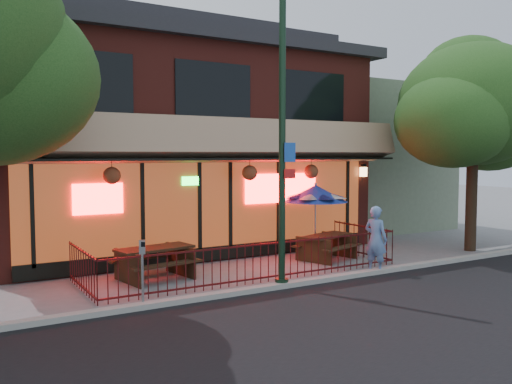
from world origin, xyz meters
TOP-DOWN VIEW (x-y plane):
  - ground at (0.00, 0.00)m, footprint 80.00×80.00m
  - asphalt_street at (0.00, -6.00)m, footprint 80.00×11.00m
  - curb at (0.00, -0.50)m, footprint 80.00×0.25m
  - restaurant_building at (0.00, 7.11)m, footprint 12.96×9.49m
  - neighbor_building at (9.00, 7.70)m, footprint 6.00×7.00m
  - patio_fence at (0.00, 0.50)m, footprint 8.44×2.62m
  - street_light at (0.00, -0.40)m, footprint 0.43×0.32m
  - street_tree_right at (8.04, 0.59)m, footprint 4.80×4.80m
  - picnic_table_left at (-2.32, 1.88)m, footprint 2.13×1.76m
  - picnic_table_right at (3.01, 1.71)m, footprint 2.08×1.81m
  - patio_umbrella at (3.10, 2.40)m, footprint 2.00×2.00m
  - pedestrian at (3.04, -0.35)m, footprint 0.60×0.75m
  - parking_meter_near at (-3.42, -0.40)m, footprint 0.15×0.14m

SIDE VIEW (x-z plane):
  - ground at x=0.00m, z-range 0.00..0.00m
  - asphalt_street at x=0.00m, z-range 0.00..0.00m
  - curb at x=0.00m, z-range 0.00..0.12m
  - picnic_table_right at x=3.01m, z-range 0.12..0.87m
  - picnic_table_left at x=-2.32m, z-range 0.13..0.95m
  - patio_fence at x=0.00m, z-range 0.13..1.13m
  - pedestrian at x=3.04m, z-range 0.00..1.79m
  - parking_meter_near at x=-3.42m, z-range 0.25..1.65m
  - patio_umbrella at x=3.10m, z-range 0.81..3.09m
  - neighbor_building at x=9.00m, z-range 0.00..6.00m
  - street_light at x=0.00m, z-range -0.35..6.65m
  - restaurant_building at x=0.00m, z-range 0.10..8.15m
  - street_tree_right at x=8.04m, z-range 1.45..8.47m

